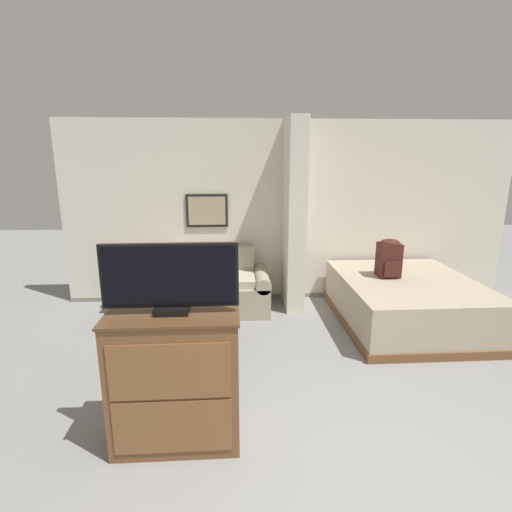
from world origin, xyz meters
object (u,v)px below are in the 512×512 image
at_px(couch, 208,288).
at_px(bed, 406,301).
at_px(coffee_table, 198,311).
at_px(tv, 170,278).
at_px(backpack, 389,257).
at_px(tv_dresser, 176,379).
at_px(table_lamp, 127,253).

relative_size(couch, bed, 0.85).
bearing_deg(couch, coffee_table, -92.94).
relative_size(couch, tv, 1.82).
distance_m(couch, tv, 2.84).
height_order(couch, tv, tv).
bearing_deg(backpack, tv_dresser, -138.34).
height_order(table_lamp, backpack, backpack).
bearing_deg(couch, tv_dresser, -91.73).
relative_size(couch, coffee_table, 2.16).
xyz_separation_m(table_lamp, tv_dresser, (0.99, -2.68, -0.31)).
xyz_separation_m(couch, tv, (-0.08, -2.66, 0.98)).
bearing_deg(table_lamp, backpack, -8.74).
xyz_separation_m(couch, table_lamp, (-1.07, 0.02, 0.52)).
xyz_separation_m(coffee_table, backpack, (2.40, 0.48, 0.47)).
bearing_deg(table_lamp, tv_dresser, -69.81).
xyz_separation_m(tv_dresser, backpack, (2.42, 2.16, 0.33)).
bearing_deg(bed, couch, 166.24).
distance_m(bed, backpack, 0.60).
relative_size(coffee_table, tv_dresser, 0.77).
height_order(tv_dresser, backpack, backpack).
bearing_deg(couch, bed, -13.76).
distance_m(couch, tv_dresser, 2.67).
relative_size(coffee_table, table_lamp, 1.86).
bearing_deg(backpack, coffee_table, -168.60).
xyz_separation_m(coffee_table, tv, (-0.03, -1.67, 0.91)).
distance_m(coffee_table, table_lamp, 1.50).
distance_m(coffee_table, backpack, 2.49).
height_order(coffee_table, table_lamp, table_lamp).
height_order(bed, backpack, backpack).
relative_size(tv_dresser, bed, 0.51).
relative_size(table_lamp, bed, 0.21).
distance_m(coffee_table, bed, 2.64).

